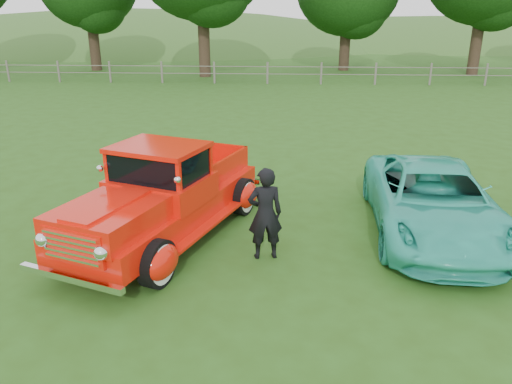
{
  "coord_description": "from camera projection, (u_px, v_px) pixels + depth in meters",
  "views": [
    {
      "loc": [
        1.01,
        -6.52,
        3.98
      ],
      "look_at": [
        0.56,
        1.2,
        1.14
      ],
      "focal_mm": 35.0,
      "sensor_mm": 36.0,
      "label": 1
    }
  ],
  "objects": [
    {
      "name": "ground",
      "position": [
        214.0,
        289.0,
        7.54
      ],
      "size": [
        140.0,
        140.0,
        0.0
      ],
      "primitive_type": "plane",
      "color": "#274C14",
      "rests_on": "ground"
    },
    {
      "name": "distant_hills",
      "position": [
        246.0,
        78.0,
        65.04
      ],
      "size": [
        116.0,
        60.0,
        18.0
      ],
      "color": "#315921",
      "rests_on": "ground"
    },
    {
      "name": "fence_line",
      "position": [
        267.0,
        73.0,
        27.94
      ],
      "size": [
        48.0,
        0.12,
        1.2
      ],
      "color": "#656055",
      "rests_on": "ground"
    },
    {
      "name": "red_pickup",
      "position": [
        164.0,
        197.0,
        8.97
      ],
      "size": [
        3.4,
        5.28,
        1.78
      ],
      "rotation": [
        0.0,
        0.0,
        -0.35
      ],
      "color": "black",
      "rests_on": "ground"
    },
    {
      "name": "teal_sedan",
      "position": [
        432.0,
        201.0,
        9.22
      ],
      "size": [
        2.4,
        4.76,
        1.29
      ],
      "primitive_type": "imported",
      "rotation": [
        0.0,
        0.0,
        -0.06
      ],
      "color": "#2EBBA1",
      "rests_on": "ground"
    },
    {
      "name": "man",
      "position": [
        265.0,
        214.0,
        8.24
      ],
      "size": [
        0.65,
        0.49,
        1.6
      ],
      "primitive_type": "imported",
      "rotation": [
        0.0,
        0.0,
        3.35
      ],
      "color": "black",
      "rests_on": "ground"
    }
  ]
}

